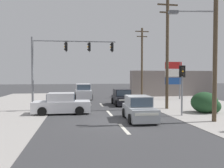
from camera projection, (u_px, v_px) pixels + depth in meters
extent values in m
plane|color=#3A3A3D|center=(117.00, 121.00, 13.58)|extent=(140.00, 140.00, 0.00)
cube|color=silver|center=(124.00, 129.00, 11.61)|extent=(0.20, 2.40, 0.01)
cube|color=silver|center=(109.00, 113.00, 16.54)|extent=(0.20, 2.40, 0.01)
cube|color=silver|center=(102.00, 105.00, 21.47)|extent=(0.20, 2.40, 0.01)
cylinder|color=#4C3D2B|center=(215.00, 46.00, 13.24)|extent=(0.26, 0.26, 9.32)
cylinder|color=slate|center=(195.00, 11.00, 13.12)|extent=(2.59, 0.42, 0.09)
cube|color=#595B60|center=(173.00, 12.00, 13.08)|extent=(0.59, 0.35, 0.18)
cylinder|color=#4C3D2B|center=(167.00, 55.00, 18.64)|extent=(0.26, 0.26, 9.33)
cube|color=#4C3D2B|center=(168.00, 5.00, 18.50)|extent=(1.80, 0.12, 0.11)
cube|color=#4C3D2B|center=(168.00, 12.00, 18.52)|extent=(1.40, 0.12, 0.10)
cylinder|color=#4C3D2B|center=(142.00, 63.00, 28.54)|extent=(0.26, 0.26, 9.11)
cube|color=#4C3D2B|center=(142.00, 32.00, 28.40)|extent=(1.80, 0.12, 0.11)
cube|color=#4C3D2B|center=(142.00, 37.00, 28.43)|extent=(1.40, 0.12, 0.10)
cylinder|color=slate|center=(32.00, 74.00, 17.75)|extent=(0.18, 0.18, 6.00)
cylinder|color=slate|center=(75.00, 41.00, 18.00)|extent=(6.79, 0.56, 0.11)
cube|color=black|center=(66.00, 47.00, 17.94)|extent=(0.22, 0.27, 0.68)
cube|color=black|center=(66.00, 47.00, 17.94)|extent=(0.07, 0.44, 0.84)
sphere|color=black|center=(65.00, 44.00, 17.92)|extent=(0.13, 0.13, 0.13)
sphere|color=orange|center=(65.00, 47.00, 17.93)|extent=(0.13, 0.13, 0.13)
sphere|color=black|center=(65.00, 49.00, 17.94)|extent=(0.13, 0.13, 0.13)
cube|color=black|center=(89.00, 47.00, 18.13)|extent=(0.22, 0.27, 0.68)
cube|color=black|center=(89.00, 47.00, 18.13)|extent=(0.07, 0.44, 0.84)
sphere|color=black|center=(88.00, 44.00, 18.11)|extent=(0.13, 0.13, 0.13)
sphere|color=orange|center=(88.00, 47.00, 18.12)|extent=(0.13, 0.13, 0.13)
sphere|color=black|center=(88.00, 50.00, 18.13)|extent=(0.13, 0.13, 0.13)
cube|color=black|center=(112.00, 47.00, 18.32)|extent=(0.22, 0.27, 0.68)
cube|color=black|center=(112.00, 47.00, 18.32)|extent=(0.07, 0.44, 0.84)
sphere|color=black|center=(111.00, 45.00, 18.30)|extent=(0.13, 0.13, 0.13)
sphere|color=orange|center=(111.00, 47.00, 18.31)|extent=(0.13, 0.13, 0.13)
sphere|color=black|center=(111.00, 50.00, 18.32)|extent=(0.13, 0.13, 0.13)
cylinder|color=slate|center=(182.00, 96.00, 15.42)|extent=(0.12, 0.12, 2.80)
cube|color=black|center=(182.00, 71.00, 15.36)|extent=(0.29, 0.24, 0.68)
cube|color=black|center=(182.00, 71.00, 15.36)|extent=(0.44, 0.11, 0.84)
sphere|color=black|center=(183.00, 68.00, 15.23)|extent=(0.13, 0.13, 0.13)
sphere|color=orange|center=(183.00, 71.00, 15.24)|extent=(0.13, 0.13, 0.13)
sphere|color=black|center=(183.00, 75.00, 15.24)|extent=(0.13, 0.13, 0.13)
cylinder|color=slate|center=(167.00, 81.00, 26.37)|extent=(0.16, 0.16, 4.60)
cylinder|color=slate|center=(180.00, 81.00, 26.65)|extent=(0.16, 0.16, 4.60)
cube|color=red|center=(173.00, 65.00, 26.44)|extent=(2.10, 0.14, 0.84)
cube|color=silver|center=(173.00, 73.00, 26.48)|extent=(2.10, 0.14, 0.84)
cube|color=#1E4793|center=(173.00, 81.00, 26.51)|extent=(2.10, 0.14, 0.84)
ellipsoid|color=#1E4223|center=(204.00, 102.00, 16.74)|extent=(2.05, 1.84, 1.61)
ellipsoid|color=#1E4223|center=(213.00, 106.00, 16.54)|extent=(1.13, 1.02, 1.04)
cube|color=gray|center=(172.00, 83.00, 31.10)|extent=(12.00, 1.00, 3.60)
cube|color=black|center=(122.00, 100.00, 21.37)|extent=(1.64, 3.62, 0.76)
cube|color=black|center=(122.00, 92.00, 21.64)|extent=(1.50, 1.92, 0.64)
cube|color=#384756|center=(124.00, 93.00, 20.68)|extent=(1.36, 0.08, 0.54)
cube|color=#384756|center=(120.00, 92.00, 22.60)|extent=(1.33, 0.08, 0.51)
cube|color=white|center=(126.00, 100.00, 19.56)|extent=(1.36, 0.06, 0.14)
cylinder|color=black|center=(133.00, 103.00, 20.39)|extent=(0.19, 0.60, 0.60)
cylinder|color=black|center=(116.00, 103.00, 20.15)|extent=(0.19, 0.60, 0.60)
cylinder|color=black|center=(128.00, 101.00, 22.60)|extent=(0.19, 0.60, 0.60)
cylinder|color=black|center=(112.00, 101.00, 22.35)|extent=(0.19, 0.60, 0.60)
cube|color=#A3A8AD|center=(139.00, 112.00, 13.92)|extent=(1.80, 3.68, 0.76)
cube|color=#A3A8AD|center=(138.00, 101.00, 14.19)|extent=(1.58, 1.98, 0.64)
cube|color=#384756|center=(142.00, 102.00, 13.23)|extent=(1.36, 0.14, 0.54)
cube|color=#384756|center=(135.00, 99.00, 15.16)|extent=(1.33, 0.13, 0.51)
cube|color=white|center=(147.00, 114.00, 12.11)|extent=(1.36, 0.12, 0.14)
cylinder|color=black|center=(157.00, 118.00, 12.91)|extent=(0.21, 0.61, 0.60)
cylinder|color=black|center=(130.00, 119.00, 12.73)|extent=(0.21, 0.61, 0.60)
cylinder|color=black|center=(147.00, 112.00, 15.12)|extent=(0.21, 0.61, 0.60)
cylinder|color=black|center=(124.00, 113.00, 14.95)|extent=(0.21, 0.61, 0.60)
cube|color=silver|center=(83.00, 94.00, 27.04)|extent=(1.92, 4.53, 1.00)
cube|color=silver|center=(83.00, 87.00, 26.82)|extent=(1.77, 2.73, 0.76)
cube|color=#384756|center=(83.00, 86.00, 28.16)|extent=(1.58, 0.09, 0.65)
cube|color=#384756|center=(84.00, 87.00, 25.47)|extent=(1.55, 0.09, 0.61)
cube|color=white|center=(82.00, 91.00, 29.27)|extent=(1.56, 0.07, 0.14)
cylinder|color=black|center=(75.00, 95.00, 28.26)|extent=(0.23, 0.72, 0.72)
cylinder|color=black|center=(90.00, 95.00, 28.59)|extent=(0.23, 0.72, 0.72)
cylinder|color=black|center=(76.00, 97.00, 25.52)|extent=(0.23, 0.72, 0.72)
cylinder|color=black|center=(92.00, 97.00, 25.85)|extent=(0.23, 0.72, 0.72)
cube|color=silver|center=(62.00, 106.00, 16.33)|extent=(4.22, 1.76, 0.80)
cube|color=silver|center=(61.00, 97.00, 16.30)|extent=(1.92, 1.59, 0.62)
cube|color=#384756|center=(74.00, 97.00, 16.45)|extent=(0.08, 1.44, 0.53)
cube|color=#384756|center=(48.00, 97.00, 16.15)|extent=(0.08, 1.40, 0.50)
cube|color=white|center=(90.00, 104.00, 16.65)|extent=(0.06, 1.45, 0.14)
cylinder|color=black|center=(79.00, 107.00, 17.38)|extent=(0.64, 0.20, 0.64)
cylinder|color=black|center=(80.00, 111.00, 15.70)|extent=(0.64, 0.20, 0.64)
cylinder|color=black|center=(46.00, 108.00, 16.98)|extent=(0.64, 0.20, 0.64)
cylinder|color=black|center=(42.00, 112.00, 15.30)|extent=(0.64, 0.20, 0.64)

